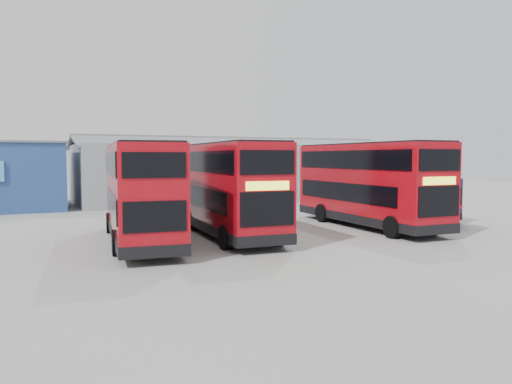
% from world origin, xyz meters
% --- Properties ---
extents(ground_plane, '(120.00, 120.00, 0.00)m').
position_xyz_m(ground_plane, '(0.00, 0.00, 0.00)').
color(ground_plane, gray).
rests_on(ground_plane, ground).
extents(maintenance_shed, '(30.50, 12.00, 5.89)m').
position_xyz_m(maintenance_shed, '(8.00, 20.00, 2.60)').
color(maintenance_shed, '#8F949C').
rests_on(maintenance_shed, ground).
extents(double_decker_left, '(3.76, 10.99, 4.56)m').
position_xyz_m(double_decker_left, '(-5.98, -1.24, 2.27)').
color(double_decker_left, '#9D0912').
rests_on(double_decker_left, ground).
extents(double_decker_centre, '(3.33, 11.13, 4.65)m').
position_xyz_m(double_decker_centre, '(-1.58, -0.74, 2.31)').
color(double_decker_centre, '#9D0912').
rests_on(double_decker_centre, ground).
extents(double_decker_right, '(3.15, 11.31, 4.74)m').
position_xyz_m(double_decker_right, '(6.82, -1.25, 2.36)').
color(double_decker_right, '#9D0912').
rests_on(double_decker_right, ground).
extents(single_decker_blue, '(3.18, 10.17, 2.71)m').
position_xyz_m(single_decker_blue, '(10.82, 1.94, 1.35)').
color(single_decker_blue, '#0E1740').
rests_on(single_decker_blue, ground).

